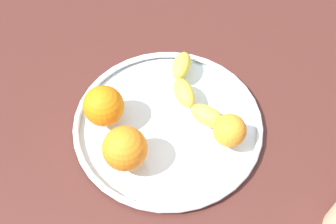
% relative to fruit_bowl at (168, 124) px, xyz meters
% --- Properties ---
extents(ground_plane, '(1.28, 1.28, 0.04)m').
position_rel_fruit_bowl_xyz_m(ground_plane, '(0.00, 0.00, -0.03)').
color(ground_plane, '#48221E').
extents(fruit_bowl, '(0.36, 0.36, 0.02)m').
position_rel_fruit_bowl_xyz_m(fruit_bowl, '(0.00, 0.00, 0.00)').
color(fruit_bowl, silver).
rests_on(fruit_bowl, ground_plane).
extents(banana, '(0.21, 0.09, 0.04)m').
position_rel_fruit_bowl_xyz_m(banana, '(-0.03, 0.07, 0.03)').
color(banana, gold).
rests_on(banana, fruit_bowl).
extents(orange_back_right, '(0.06, 0.06, 0.06)m').
position_rel_fruit_bowl_xyz_m(orange_back_right, '(0.09, 0.08, 0.04)').
color(orange_back_right, orange).
rests_on(orange_back_right, fruit_bowl).
extents(orange_front_right, '(0.08, 0.08, 0.08)m').
position_rel_fruit_bowl_xyz_m(orange_front_right, '(0.04, -0.10, 0.05)').
color(orange_front_right, orange).
rests_on(orange_front_right, fruit_bowl).
extents(orange_back_left, '(0.08, 0.08, 0.08)m').
position_rel_fruit_bowl_xyz_m(orange_back_left, '(-0.06, -0.10, 0.05)').
color(orange_back_left, orange).
rests_on(orange_back_left, fruit_bowl).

